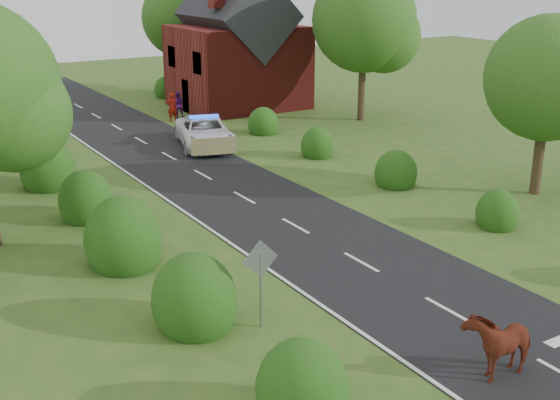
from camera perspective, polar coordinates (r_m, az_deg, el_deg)
ground at (r=20.78m, az=13.49°, el=-8.74°), size 120.00×120.00×0.00m
road at (r=32.23m, az=-5.51°, el=1.61°), size 6.00×70.00×0.02m
road_markings at (r=29.79m, az=-6.49°, el=0.18°), size 4.96×70.00×0.01m
hedgerow_left at (r=26.82m, az=-14.90°, el=-0.80°), size 2.75×50.41×3.00m
hedgerow_right at (r=32.48m, az=7.99°, el=2.64°), size 2.10×45.78×2.10m
tree_right_a at (r=31.29m, az=21.36°, el=8.83°), size 5.33×5.20×7.56m
tree_right_b at (r=44.49m, az=7.28°, el=13.99°), size 6.56×6.40×9.40m
tree_right_c at (r=55.62m, az=-7.69°, el=14.23°), size 6.15×6.00×8.58m
road_sign at (r=18.67m, az=-1.59°, el=-5.79°), size 1.06×0.08×2.53m
house at (r=48.85m, az=-3.47°, el=11.95°), size 8.00×7.40×9.17m
cow at (r=17.91m, az=17.30°, el=-11.23°), size 2.00×1.09×1.40m
police_van at (r=38.23m, az=-6.15°, el=5.49°), size 4.10×6.21×1.73m
pedestrian_red at (r=44.76m, az=-8.75°, el=7.46°), size 0.69×0.48×1.83m
pedestrian_purple at (r=45.86m, az=-8.30°, el=7.66°), size 1.02×0.92×1.71m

